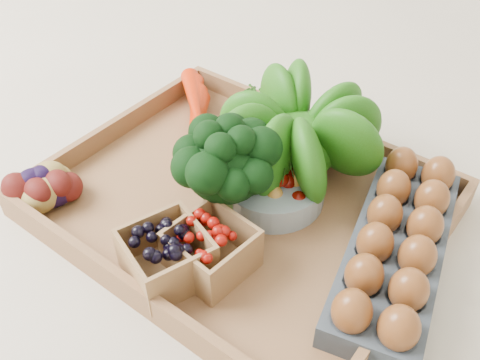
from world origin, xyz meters
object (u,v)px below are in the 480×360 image
Objects in this scene: broccoli at (226,183)px; egg_carton at (395,252)px; tray at (240,206)px; cherry_bowl at (272,187)px.

broccoli is 0.44× the size of egg_carton.
tray is 0.06m from cherry_bowl.
tray is at bearing -128.24° from cherry_bowl.
egg_carton is (0.23, 0.03, 0.03)m from tray.
egg_carton reaches higher than tray.
egg_carton is at bearing 8.35° from tray.
broccoli is 0.93× the size of cherry_bowl.
tray is 0.07m from broccoli.
egg_carton is (0.24, 0.06, -0.04)m from broccoli.
broccoli is at bearing -178.59° from egg_carton.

